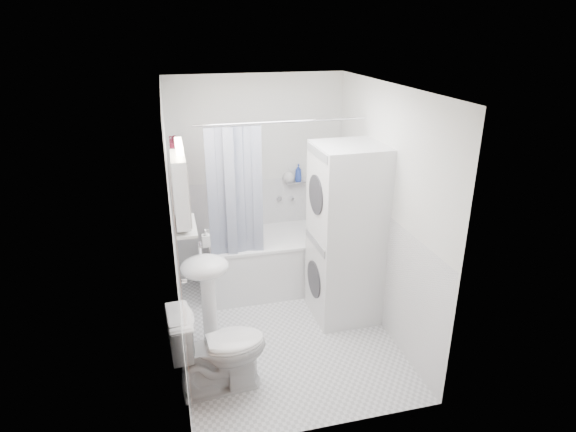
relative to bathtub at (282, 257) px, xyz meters
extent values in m
plane|color=silver|center=(-0.19, -0.92, -0.36)|extent=(2.60, 2.60, 0.00)
plane|color=silver|center=(-0.19, 0.38, 0.84)|extent=(2.00, 0.00, 2.00)
plane|color=silver|center=(-0.19, -2.22, 0.84)|extent=(2.00, 0.00, 2.00)
plane|color=silver|center=(-1.19, -0.92, 0.84)|extent=(0.00, 2.60, 2.60)
plane|color=silver|center=(0.81, -0.92, 0.84)|extent=(0.00, 2.60, 2.60)
plane|color=white|center=(-0.19, -0.92, 2.04)|extent=(2.60, 2.60, 0.00)
plane|color=white|center=(-0.19, 0.37, 0.24)|extent=(1.98, 0.00, 1.98)
plane|color=white|center=(-1.18, -0.92, 0.24)|extent=(0.00, 2.58, 2.58)
plane|color=white|center=(0.80, -0.92, 0.24)|extent=(0.00, 2.58, 2.58)
plane|color=brown|center=(-1.17, -1.80, 0.64)|extent=(0.00, 2.00, 2.00)
cylinder|color=silver|center=(-1.14, -1.47, 0.64)|extent=(0.04, 0.04, 0.04)
cube|color=white|center=(0.00, 0.00, -0.05)|extent=(1.67, 0.78, 0.61)
cube|color=white|center=(0.00, 0.00, 0.27)|extent=(1.69, 0.80, 0.03)
cube|color=silver|center=(0.00, 0.00, 0.16)|extent=(1.49, 0.60, 0.20)
cylinder|color=silver|center=(0.20, 0.33, 0.61)|extent=(0.04, 0.12, 0.04)
cylinder|color=silver|center=(0.00, -0.34, 1.64)|extent=(1.87, 0.02, 0.02)
cube|color=#15214A|center=(-0.78, -0.34, 0.89)|extent=(0.10, 0.02, 1.45)
cube|color=#15214A|center=(-0.69, -0.34, 0.89)|extent=(0.10, 0.02, 1.45)
cube|color=#15214A|center=(-0.60, -0.34, 0.89)|extent=(0.10, 0.02, 1.45)
cube|color=#15214A|center=(-0.51, -0.34, 0.89)|extent=(0.10, 0.02, 1.45)
cube|color=#15214A|center=(-0.42, -0.34, 0.89)|extent=(0.10, 0.02, 1.45)
cube|color=#15214A|center=(-0.33, -0.34, 0.89)|extent=(0.10, 0.02, 1.45)
ellipsoid|color=white|center=(-0.95, -0.98, 0.49)|extent=(0.44, 0.37, 0.20)
cylinder|color=white|center=(-0.93, -0.98, 0.02)|extent=(0.14, 0.14, 0.75)
cylinder|color=silver|center=(-0.97, -0.84, 0.61)|extent=(0.03, 0.03, 0.14)
cylinder|color=silver|center=(-0.97, -0.88, 0.67)|extent=(0.02, 0.10, 0.02)
cube|color=white|center=(-1.10, -0.82, 1.19)|extent=(0.12, 0.50, 0.60)
cube|color=white|center=(-1.04, -0.82, 1.19)|extent=(0.01, 0.47, 0.57)
cube|color=#FFEABF|center=(-1.08, -0.82, 1.57)|extent=(0.06, 0.45, 0.06)
cube|color=silver|center=(-1.08, -0.82, 0.84)|extent=(0.18, 0.54, 0.02)
cube|color=silver|center=(0.25, 0.32, 0.79)|extent=(0.22, 0.06, 0.02)
cube|color=maroon|center=(-1.13, -0.17, 1.06)|extent=(0.05, 0.36, 0.85)
cube|color=maroon|center=(-1.10, -0.17, 1.46)|extent=(0.03, 0.32, 0.08)
cylinder|color=silver|center=(-1.14, -0.17, 1.50)|extent=(0.02, 0.04, 0.02)
cube|color=white|center=(0.49, -0.75, 0.10)|extent=(0.66, 0.66, 0.92)
cylinder|color=#2D2D33|center=(0.16, -0.75, 0.09)|extent=(0.03, 0.39, 0.39)
cube|color=gray|center=(0.16, -0.75, 0.51)|extent=(0.02, 0.59, 0.08)
cube|color=white|center=(0.49, -0.75, 1.02)|extent=(0.66, 0.66, 0.92)
cylinder|color=#2D2D33|center=(0.16, -0.75, 1.01)|extent=(0.03, 0.39, 0.39)
cube|color=gray|center=(0.16, -0.75, 1.43)|extent=(0.02, 0.59, 0.08)
imported|color=white|center=(-0.91, -1.58, 0.04)|extent=(0.83, 0.50, 0.78)
imported|color=gray|center=(-0.90, -0.67, 0.59)|extent=(0.08, 0.17, 0.08)
imported|color=gray|center=(-1.08, -0.97, 0.89)|extent=(0.07, 0.18, 0.07)
imported|color=gray|center=(-1.08, -0.70, 0.91)|extent=(0.10, 0.09, 0.10)
imported|color=gray|center=(0.16, 0.32, 0.87)|extent=(0.13, 0.17, 0.13)
imported|color=#27409D|center=(0.28, 0.32, 0.85)|extent=(0.08, 0.21, 0.08)
camera|label=1|loc=(-1.16, -4.90, 2.53)|focal=30.00mm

